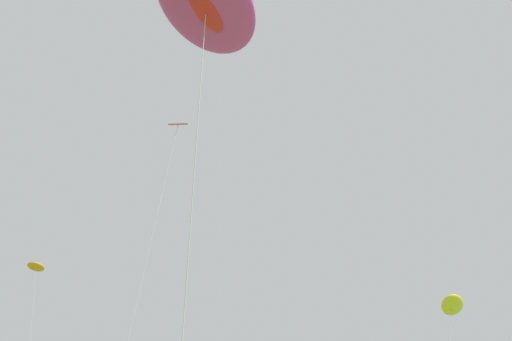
# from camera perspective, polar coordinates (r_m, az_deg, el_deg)

# --- Properties ---
(big_show_kite) EXTENTS (8.78, 3.29, 19.75)m
(big_show_kite) POSITION_cam_1_polar(r_m,az_deg,el_deg) (20.37, -5.33, 16.90)
(big_show_kite) COLOR #CC3899
(big_show_kite) RESTS_ON ground
(small_kite_delta_white) EXTENTS (2.97, 2.46, 17.08)m
(small_kite_delta_white) POSITION_cam_1_polar(r_m,az_deg,el_deg) (30.12, -21.66, -9.79)
(small_kite_delta_white) COLOR orange
(small_kite_delta_white) RESTS_ON ground
(small_kite_tiny_distant) EXTENTS (2.20, 1.19, 22.43)m
(small_kite_tiny_distant) POSITION_cam_1_polar(r_m,az_deg,el_deg) (26.87, -8.45, 2.61)
(small_kite_tiny_distant) COLOR red
(small_kite_tiny_distant) RESTS_ON ground
(small_kite_bird_shape) EXTENTS (3.43, 3.19, 11.13)m
(small_kite_bird_shape) POSITION_cam_1_polar(r_m,az_deg,el_deg) (20.01, 19.45, -12.99)
(small_kite_bird_shape) COLOR yellow
(small_kite_bird_shape) RESTS_ON ground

